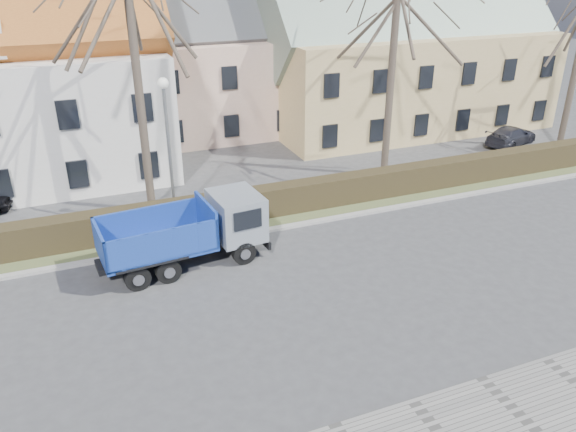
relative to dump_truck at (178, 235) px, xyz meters
name	(u,v)px	position (x,y,z in m)	size (l,w,h in m)	color
ground	(255,299)	(1.84, -3.18, -1.26)	(120.00, 120.00, 0.00)	#3A3B3D
curb_far	(218,239)	(1.84, 1.42, -1.20)	(80.00, 0.30, 0.12)	gray
grass_strip	(208,223)	(1.84, 3.02, -1.21)	(80.00, 3.00, 0.10)	#4A552F
hedge	(209,212)	(1.84, 2.82, -0.61)	(60.00, 0.90, 1.30)	black
building_pink	(211,67)	(5.84, 16.82, 2.74)	(10.80, 8.80, 8.00)	#D1A994
building_yellow	(401,59)	(17.84, 13.82, 2.99)	(18.80, 10.80, 8.50)	tan
tree_1	(136,68)	(-0.16, 5.32, 5.07)	(9.20, 9.20, 12.65)	#44392F
tree_2	(392,68)	(11.84, 5.32, 4.24)	(8.00, 8.00, 11.00)	#44392F
dump_truck	(178,235)	(0.00, 0.00, 0.00)	(6.29, 2.34, 2.52)	navy
streetlight	(169,153)	(0.60, 3.82, 1.87)	(0.49, 0.49, 6.26)	gray
cart_frame	(162,241)	(-0.41, 1.52, -0.92)	(0.74, 0.42, 0.68)	silver
parked_car_b	(511,136)	(21.55, 6.89, -0.68)	(1.61, 3.95, 1.15)	#27272F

